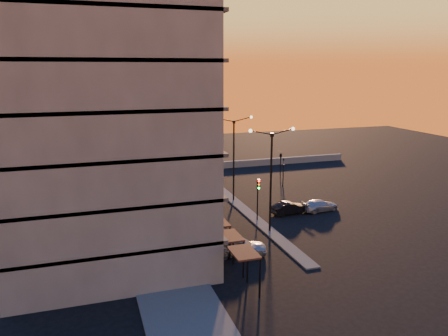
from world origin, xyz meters
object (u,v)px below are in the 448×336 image
car_wagon (320,205)px  traffic_light_main (258,193)px  car_sedan (289,208)px  car_hatchback (239,246)px  streetlamp_mid (234,152)px

car_wagon → traffic_light_main: bearing=90.9°
car_sedan → car_wagon: bearing=-97.0°
car_hatchback → car_sedan: 11.51m
streetlamp_mid → car_hatchback: bearing=-107.6°
car_hatchback → traffic_light_main: bearing=-19.5°
streetlamp_mid → traffic_light_main: bearing=-90.0°
car_sedan → traffic_light_main: bearing=101.2°
streetlamp_mid → car_hatchback: streetlamp_mid is taller
traffic_light_main → car_wagon: traffic_light_main is taller
traffic_light_main → car_sedan: size_ratio=1.12×
traffic_light_main → car_hatchback: size_ratio=0.95×
streetlamp_mid → car_wagon: 10.83m
traffic_light_main → car_hatchback: traffic_light_main is taller
traffic_light_main → car_wagon: 7.84m
streetlamp_mid → car_sedan: 8.69m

